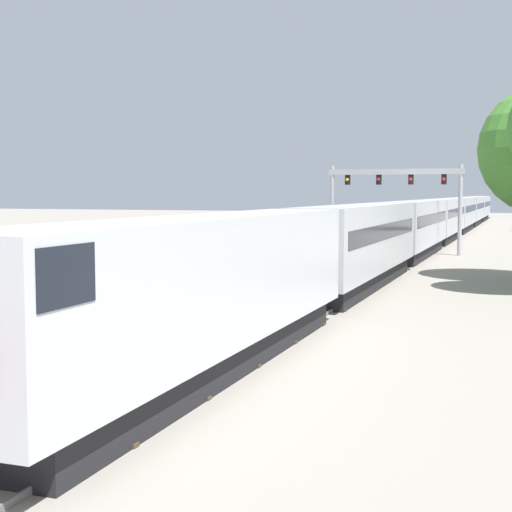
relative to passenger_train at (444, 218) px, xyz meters
name	(u,v)px	position (x,y,z in m)	size (l,w,h in m)	color
ground_plane	(60,408)	(-2.00, -72.91, -2.61)	(400.00, 400.00, 0.00)	gray
track_main	(430,248)	(0.00, -12.91, -2.55)	(2.60, 200.00, 0.16)	slate
track_near	(324,264)	(-5.50, -32.91, -2.55)	(2.60, 160.00, 0.16)	slate
passenger_train	(444,218)	(0.00, 0.00, 0.00)	(3.04, 158.07, 4.80)	silver
signal_gantry	(395,189)	(-2.25, -20.68, 3.23)	(12.10, 0.49, 7.98)	#999BA0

